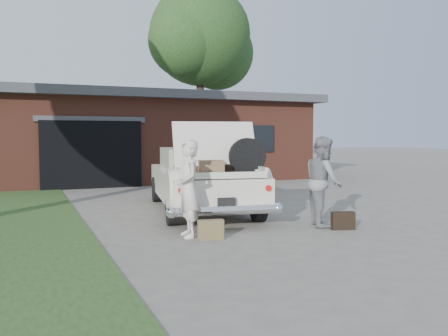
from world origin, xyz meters
name	(u,v)px	position (x,y,z in m)	size (l,w,h in m)	color
ground	(237,230)	(0.00, 0.00, 0.00)	(90.00, 90.00, 0.00)	gray
house	(142,137)	(0.98, 11.47, 1.67)	(12.80, 7.80, 3.30)	brown
tree_right	(201,41)	(5.95, 17.73, 7.05)	(6.56, 5.70, 10.22)	#38281E
sedan	(201,179)	(0.18, 2.33, 0.74)	(2.78, 5.30, 2.01)	silver
woman_left	(188,189)	(-1.01, -0.22, 0.83)	(0.60, 0.40, 1.66)	silver
woman_right	(323,181)	(1.70, -0.27, 0.86)	(0.83, 0.65, 1.72)	gray
suitcase_left	(211,230)	(-0.74, -0.57, 0.17)	(0.43, 0.14, 0.33)	olive
suitcase_right	(343,221)	(1.80, -0.75, 0.17)	(0.43, 0.14, 0.33)	black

